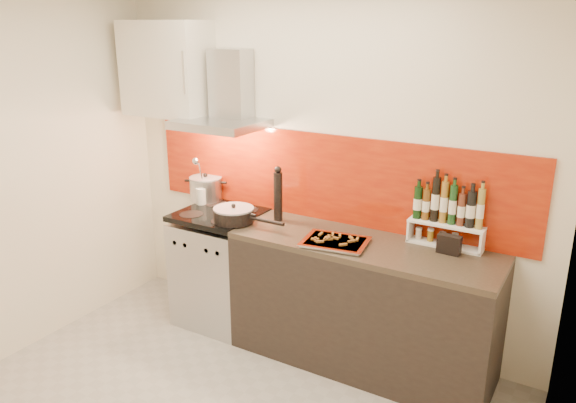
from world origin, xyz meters
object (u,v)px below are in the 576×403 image
Objects in this scene: saute_pan at (234,215)px; baking_tray at (335,242)px; counter at (362,304)px; range_stove at (221,268)px; pepper_mill at (278,195)px; stock_pot at (206,188)px.

baking_tray is at bearing 0.33° from saute_pan.
counter is 3.86× the size of baking_tray.
saute_pan reaches higher than counter.
pepper_mill is at bearing 11.78° from range_stove.
range_stove is at bearing -179.77° from counter.
pepper_mill is at bearing 160.31° from baking_tray.
range_stove is 0.66m from stock_pot.
pepper_mill is (0.47, 0.10, 0.66)m from range_stove.
stock_pot is 0.60m from saute_pan.
stock_pot is 0.46× the size of saute_pan.
baking_tray is (1.32, -0.31, -0.09)m from stock_pot.
pepper_mill reaches higher than range_stove.
pepper_mill reaches higher than stock_pot.
counter is at bearing 6.64° from saute_pan.
stock_pot is 1.35m from baking_tray.
range_stove is 0.58m from saute_pan.
range_stove is 1.59× the size of saute_pan.
stock_pot is at bearing 166.95° from baking_tray.
range_stove is 1.14m from baking_tray.
counter is 4.38× the size of pepper_mill.
range_stove is at bearing -168.22° from pepper_mill.
saute_pan is at bearing -31.44° from stock_pot.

